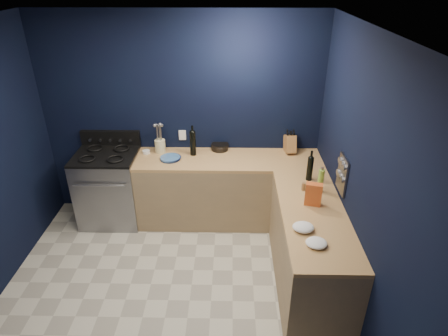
{
  "coord_description": "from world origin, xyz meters",
  "views": [
    {
      "loc": [
        0.62,
        -2.78,
        3.03
      ],
      "look_at": [
        0.55,
        1.0,
        1.0
      ],
      "focal_mm": 30.61,
      "sensor_mm": 36.0,
      "label": 1
    }
  ],
  "objects_px": {
    "gas_range": "(110,188)",
    "plate_stack": "(170,158)",
    "crouton_bag": "(313,194)",
    "utensil_crock": "(160,146)",
    "knife_block": "(290,144)"
  },
  "relations": [
    {
      "from": "utensil_crock",
      "to": "knife_block",
      "type": "bearing_deg",
      "value": 1.45
    },
    {
      "from": "knife_block",
      "to": "crouton_bag",
      "type": "xyz_separation_m",
      "value": [
        0.07,
        -1.22,
        0.01
      ]
    },
    {
      "from": "gas_range",
      "to": "plate_stack",
      "type": "distance_m",
      "value": 0.93
    },
    {
      "from": "crouton_bag",
      "to": "utensil_crock",
      "type": "bearing_deg",
      "value": 158.62
    },
    {
      "from": "utensil_crock",
      "to": "knife_block",
      "type": "height_order",
      "value": "knife_block"
    },
    {
      "from": "utensil_crock",
      "to": "crouton_bag",
      "type": "bearing_deg",
      "value": -34.43
    },
    {
      "from": "knife_block",
      "to": "crouton_bag",
      "type": "distance_m",
      "value": 1.22
    },
    {
      "from": "plate_stack",
      "to": "knife_block",
      "type": "xyz_separation_m",
      "value": [
        1.49,
        0.25,
        0.1
      ]
    },
    {
      "from": "plate_stack",
      "to": "utensil_crock",
      "type": "height_order",
      "value": "utensil_crock"
    },
    {
      "from": "plate_stack",
      "to": "crouton_bag",
      "type": "relative_size",
      "value": 1.03
    },
    {
      "from": "gas_range",
      "to": "crouton_bag",
      "type": "relative_size",
      "value": 3.87
    },
    {
      "from": "plate_stack",
      "to": "utensil_crock",
      "type": "xyz_separation_m",
      "value": [
        -0.15,
        0.2,
        0.07
      ]
    },
    {
      "from": "gas_range",
      "to": "knife_block",
      "type": "distance_m",
      "value": 2.38
    },
    {
      "from": "gas_range",
      "to": "knife_block",
      "type": "xyz_separation_m",
      "value": [
        2.3,
        0.23,
        0.55
      ]
    },
    {
      "from": "plate_stack",
      "to": "utensil_crock",
      "type": "relative_size",
      "value": 1.47
    }
  ]
}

